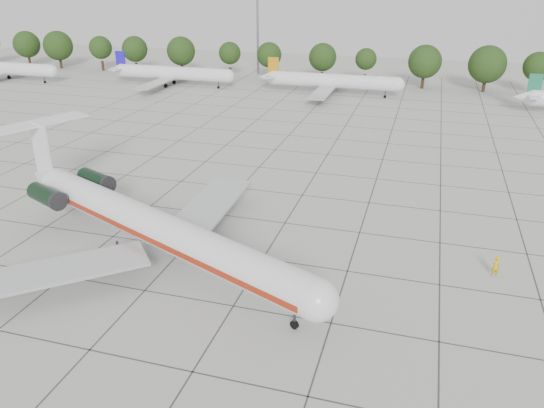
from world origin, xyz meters
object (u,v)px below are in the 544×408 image
object	(u,v)px
bg_airliner_a	(3,69)
ground_crew	(496,266)
bg_airliner_b	(172,73)
main_airliner	(142,221)
bg_airliner_c	(332,81)
floodlight_mast	(258,16)

from	to	relation	value
bg_airliner_a	ground_crew	bearing A→B (deg)	-30.33
bg_airliner_a	bg_airliner_b	bearing A→B (deg)	7.90
ground_crew	bg_airliner_a	distance (m)	124.23
main_airliner	bg_airliner_c	distance (m)	74.88
bg_airliner_b	bg_airliner_c	world-z (taller)	same
bg_airliner_c	floodlight_mast	world-z (taller)	floodlight_mast
bg_airliner_a	floodlight_mast	bearing A→B (deg)	24.97
bg_airliner_b	bg_airliner_c	bearing A→B (deg)	1.54
floodlight_mast	bg_airliner_a	bearing A→B (deg)	-155.03
ground_crew	bg_airliner_b	size ratio (longest dim) A/B	0.07
bg_airliner_c	bg_airliner_a	bearing A→B (deg)	-175.07
bg_airliner_b	bg_airliner_c	size ratio (longest dim) A/B	1.00
bg_airliner_a	bg_airliner_c	bearing A→B (deg)	4.93
bg_airliner_a	bg_airliner_b	xyz separation A→B (m)	(42.27, 5.87, 0.00)
floodlight_mast	bg_airliner_b	bearing A→B (deg)	-124.97
main_airliner	floodlight_mast	distance (m)	96.74
bg_airliner_a	bg_airliner_b	world-z (taller)	same
ground_crew	bg_airliner_b	world-z (taller)	bg_airliner_b
bg_airliner_a	bg_airliner_c	distance (m)	79.98
main_airliner	bg_airliner_a	size ratio (longest dim) A/B	1.42
main_airliner	bg_airliner_c	xyz separation A→B (m)	(4.14, 74.76, -0.55)
ground_crew	bg_airliner_c	size ratio (longest dim) A/B	0.07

